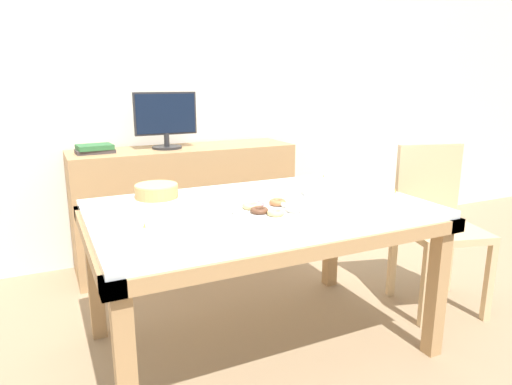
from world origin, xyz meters
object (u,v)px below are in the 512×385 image
object	(u,v)px
book_stack	(95,149)
pastry_platter	(273,209)
computer_monitor	(166,121)
tealight_near_cakes	(395,194)
cake_chocolate_round	(157,193)
plate_stack	(324,189)
tealight_near_front	(145,229)
chair	(436,218)
tealight_left_edge	(324,178)
tealight_right_edge	(318,181)

from	to	relation	value
book_stack	pastry_platter	world-z (taller)	book_stack
computer_monitor	tealight_near_cakes	distance (m)	1.59
cake_chocolate_round	tealight_near_cakes	xyz separation A→B (m)	(1.12, -0.44, -0.03)
book_stack	pastry_platter	xyz separation A→B (m)	(0.59, -1.33, -0.13)
plate_stack	tealight_near_front	bearing A→B (deg)	-169.09
computer_monitor	book_stack	world-z (taller)	computer_monitor
tealight_near_front	cake_chocolate_round	bearing A→B (deg)	70.70
cake_chocolate_round	pastry_platter	size ratio (longest dim) A/B	0.72
tealight_near_front	plate_stack	bearing A→B (deg)	10.91
chair	cake_chocolate_round	world-z (taller)	chair
book_stack	plate_stack	distance (m)	1.52
pastry_platter	plate_stack	bearing A→B (deg)	23.46
book_stack	plate_stack	bearing A→B (deg)	-50.31
cake_chocolate_round	pastry_platter	distance (m)	0.60
computer_monitor	tealight_near_front	xyz separation A→B (m)	(-0.45, -1.35, -0.30)
chair	tealight_left_edge	distance (m)	0.69
plate_stack	computer_monitor	bearing A→B (deg)	113.18
tealight_near_cakes	computer_monitor	bearing A→B (deg)	121.66
pastry_platter	plate_stack	distance (m)	0.41
cake_chocolate_round	computer_monitor	bearing A→B (deg)	71.71
computer_monitor	book_stack	distance (m)	0.50
tealight_left_edge	tealight_near_front	bearing A→B (deg)	-157.15
computer_monitor	pastry_platter	xyz separation A→B (m)	(0.12, -1.33, -0.29)
pastry_platter	tealight_left_edge	world-z (taller)	pastry_platter
tealight_right_edge	tealight_left_edge	distance (m)	0.09
book_stack	tealight_near_cakes	size ratio (longest dim) A/B	6.04
plate_stack	tealight_near_cakes	size ratio (longest dim) A/B	5.25
chair	book_stack	world-z (taller)	chair
tealight_right_edge	chair	bearing A→B (deg)	-26.36
computer_monitor	cake_chocolate_round	xyz separation A→B (m)	(-0.29, -0.89, -0.27)
pastry_platter	tealight_right_edge	distance (m)	0.65
computer_monitor	plate_stack	world-z (taller)	computer_monitor
chair	computer_monitor	world-z (taller)	computer_monitor
tealight_right_edge	tealight_near_cakes	world-z (taller)	same
chair	computer_monitor	size ratio (longest dim) A/B	2.22
cake_chocolate_round	tealight_right_edge	size ratio (longest dim) A/B	6.62
book_stack	tealight_left_edge	size ratio (longest dim) A/B	6.04
chair	plate_stack	distance (m)	0.79
cake_chocolate_round	pastry_platter	world-z (taller)	cake_chocolate_round
tealight_near_front	tealight_right_edge	bearing A→B (deg)	21.68
cake_chocolate_round	tealight_left_edge	size ratio (longest dim) A/B	6.62
chair	tealight_near_front	world-z (taller)	chair
tealight_near_front	book_stack	bearing A→B (deg)	90.62
computer_monitor	pastry_platter	bearing A→B (deg)	-84.90
pastry_platter	tealight_left_edge	bearing A→B (deg)	38.76
book_stack	tealight_left_edge	xyz separation A→B (m)	(1.17, -0.86, -0.13)
cake_chocolate_round	tealight_near_front	bearing A→B (deg)	-109.30
pastry_platter	plate_stack	size ratio (longest dim) A/B	1.74
cake_chocolate_round	tealight_near_front	world-z (taller)	cake_chocolate_round
computer_monitor	plate_stack	size ratio (longest dim) A/B	2.02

